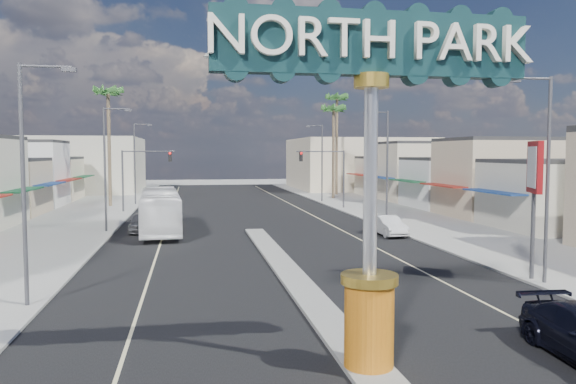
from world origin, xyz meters
name	(u,v)px	position (x,y,z in m)	size (l,w,h in m)	color
ground	(252,229)	(0.00, 30.00, 0.00)	(160.00, 160.00, 0.00)	gray
road	(252,229)	(0.00, 30.00, 0.01)	(20.00, 120.00, 0.01)	black
median_island	(289,273)	(0.00, 14.00, 0.08)	(1.30, 30.00, 0.16)	gray
sidewalk_left	(57,233)	(-14.00, 30.00, 0.06)	(8.00, 120.00, 0.12)	gray
sidewalk_right	(427,224)	(14.00, 30.00, 0.06)	(8.00, 120.00, 0.12)	gray
storefront_row_right	(466,179)	(24.00, 43.00, 3.00)	(12.00, 42.00, 6.00)	#B7B29E
backdrop_far_left	(70,165)	(-22.00, 75.00, 4.00)	(20.00, 20.00, 8.00)	#B7B29E
backdrop_far_right	(358,164)	(22.00, 75.00, 4.00)	(20.00, 20.00, 8.00)	beige
gateway_sign	(371,146)	(0.00, 1.98, 5.93)	(8.20, 1.50, 9.15)	#BF5F0E
traffic_signal_left	(142,168)	(-9.18, 43.99, 4.27)	(5.09, 0.45, 6.00)	#47474C
traffic_signal_right	(327,167)	(9.18, 43.99, 4.27)	(5.09, 0.45, 6.00)	#47474C
streetlight_l_near	(28,172)	(-10.43, 10.00, 5.07)	(2.03, 0.22, 9.00)	#47474C
streetlight_l_mid	(107,163)	(-10.43, 30.00, 5.07)	(2.03, 0.22, 9.00)	#47474C
streetlight_l_far	(136,159)	(-10.43, 52.00, 5.07)	(2.03, 0.22, 9.00)	#47474C
streetlight_r_near	(544,169)	(10.43, 10.00, 5.07)	(2.03, 0.22, 9.00)	#47474C
streetlight_r_mid	(385,162)	(10.43, 30.00, 5.07)	(2.03, 0.22, 9.00)	#47474C
streetlight_r_far	(321,159)	(10.43, 52.00, 5.07)	(2.03, 0.22, 9.00)	#47474C
palm_left_far	(108,98)	(-13.00, 50.00, 11.50)	(2.60, 2.60, 13.10)	brown
palm_right_mid	(334,114)	(13.00, 56.00, 10.60)	(2.60, 2.60, 12.10)	brown
palm_right_far	(337,104)	(15.00, 62.00, 12.39)	(2.60, 2.60, 14.10)	brown
car_parked_left	(143,222)	(-8.04, 29.87, 0.72)	(1.71, 4.25, 1.45)	#5A5B5E
car_parked_right	(388,225)	(9.00, 25.29, 0.69)	(1.46, 4.20, 1.38)	silver
city_bus	(160,211)	(-6.74, 29.37, 1.59)	(2.66, 11.38, 3.17)	white
bank_pylon_sign	(534,175)	(10.49, 10.79, 4.78)	(0.89, 1.89, 6.16)	#47474C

